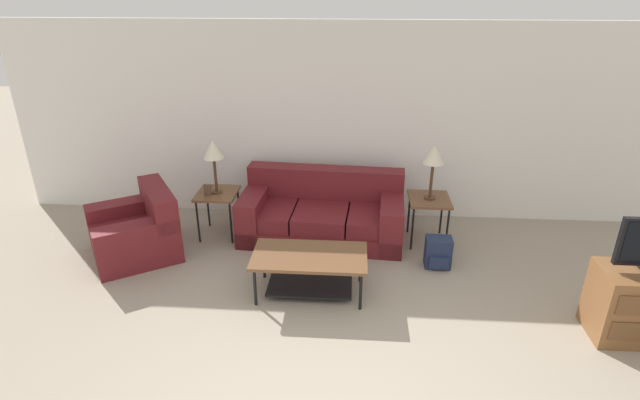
% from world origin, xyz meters
% --- Properties ---
extents(wall_back, '(8.87, 0.06, 2.60)m').
position_xyz_m(wall_back, '(0.00, 3.78, 1.30)').
color(wall_back, white).
rests_on(wall_back, ground_plane).
extents(couch, '(2.08, 1.10, 0.82)m').
position_xyz_m(couch, '(-0.18, 3.08, 0.29)').
color(couch, maroon).
rests_on(couch, ground_plane).
extents(armchair, '(1.31, 1.32, 0.80)m').
position_xyz_m(armchair, '(-2.36, 2.46, 0.28)').
color(armchair, maroon).
rests_on(armchair, ground_plane).
extents(coffee_table, '(1.18, 0.64, 0.46)m').
position_xyz_m(coffee_table, '(-0.23, 1.78, 0.34)').
color(coffee_table, brown).
rests_on(coffee_table, ground_plane).
extents(side_table_left, '(0.50, 0.54, 0.59)m').
position_xyz_m(side_table_left, '(-1.51, 3.01, 0.53)').
color(side_table_left, brown).
rests_on(side_table_left, ground_plane).
extents(side_table_right, '(0.50, 0.54, 0.59)m').
position_xyz_m(side_table_right, '(1.14, 3.01, 0.53)').
color(side_table_right, brown).
rests_on(side_table_right, ground_plane).
extents(table_lamp_left, '(0.25, 0.25, 0.68)m').
position_xyz_m(table_lamp_left, '(-1.51, 3.01, 1.13)').
color(table_lamp_left, '#472D1E').
rests_on(table_lamp_left, side_table_left).
extents(table_lamp_right, '(0.25, 0.25, 0.68)m').
position_xyz_m(table_lamp_right, '(1.14, 3.01, 1.13)').
color(table_lamp_right, '#472D1E').
rests_on(table_lamp_right, side_table_right).
extents(backpack, '(0.29, 0.27, 0.36)m').
position_xyz_m(backpack, '(1.19, 2.41, 0.18)').
color(backpack, '#1E2847').
rests_on(backpack, ground_plane).
extents(picture_frame, '(0.10, 0.04, 0.13)m').
position_xyz_m(picture_frame, '(-1.60, 2.93, 0.66)').
color(picture_frame, '#4C3828').
rests_on(picture_frame, side_table_left).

